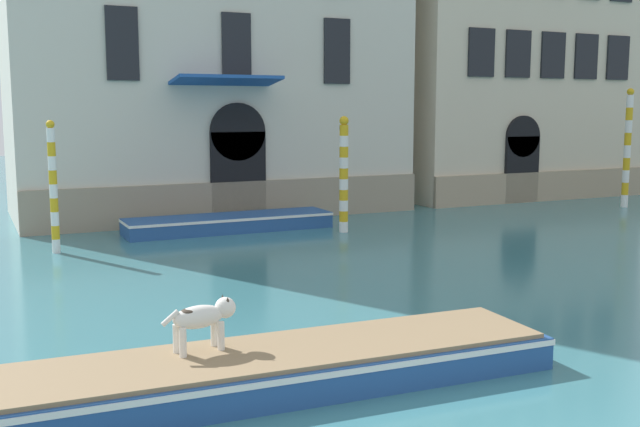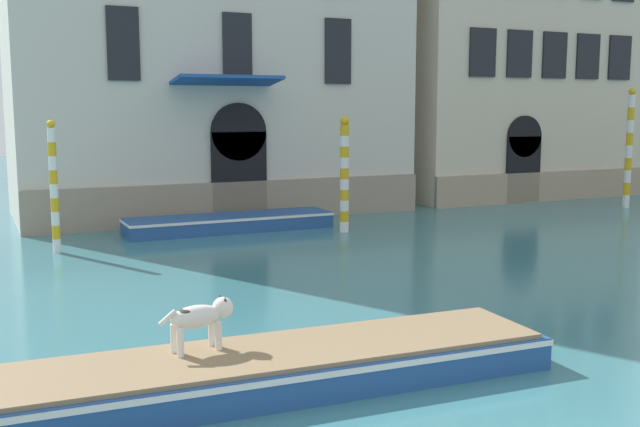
% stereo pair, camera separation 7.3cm
% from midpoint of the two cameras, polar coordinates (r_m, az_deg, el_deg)
% --- Properties ---
extents(palazzo_left, '(13.51, 7.40, 14.82)m').
position_cam_midpoint_polar(palazzo_left, '(27.69, -8.65, 15.56)').
color(palazzo_left, beige).
rests_on(palazzo_left, ground_plane).
extents(boat_foreground, '(8.25, 2.17, 0.52)m').
position_cam_midpoint_polar(boat_foreground, '(10.16, -4.52, -11.73)').
color(boat_foreground, '#234C8C').
rests_on(boat_foreground, ground_plane).
extents(dog_on_deck, '(1.05, 0.40, 0.70)m').
position_cam_midpoint_polar(dog_on_deck, '(10.09, -9.06, -7.78)').
color(dog_on_deck, silver).
rests_on(dog_on_deck, boat_foreground).
extents(boat_moored_near_palazzo, '(6.35, 1.51, 0.49)m').
position_cam_midpoint_polar(boat_moored_near_palazzo, '(22.97, -7.02, -0.69)').
color(boat_moored_near_palazzo, '#234C8C').
rests_on(boat_moored_near_palazzo, ground_plane).
extents(mooring_pole_0, '(0.28, 0.28, 3.48)m').
position_cam_midpoint_polar(mooring_pole_0, '(22.42, 1.73, 3.03)').
color(mooring_pole_0, white).
rests_on(mooring_pole_0, ground_plane).
extents(mooring_pole_2, '(0.21, 0.21, 3.42)m').
position_cam_midpoint_polar(mooring_pole_2, '(20.33, -19.75, 1.94)').
color(mooring_pole_2, white).
rests_on(mooring_pole_2, ground_plane).
extents(mooring_pole_3, '(0.26, 0.26, 4.45)m').
position_cam_midpoint_polar(mooring_pole_3, '(30.41, 22.31, 4.66)').
color(mooring_pole_3, white).
rests_on(mooring_pole_3, ground_plane).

